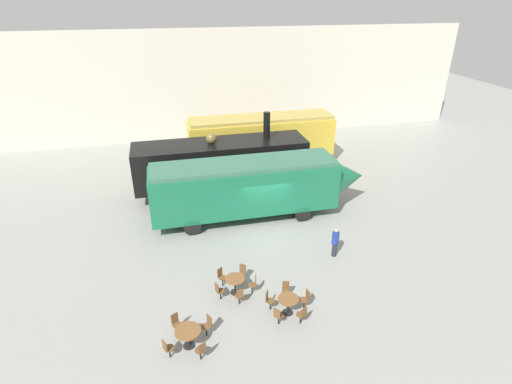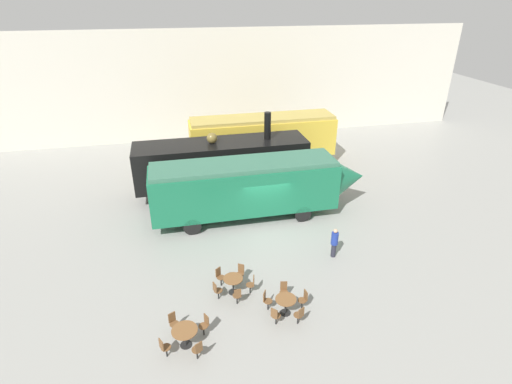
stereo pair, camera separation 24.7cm
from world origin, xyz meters
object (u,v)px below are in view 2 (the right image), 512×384
steam_locomotive (222,162)px  cafe_chair_0 (284,290)px  cafe_table_near (286,302)px  visitor_person (334,242)px  streamlined_locomotive (259,185)px  cafe_table_mid (185,333)px  cafe_table_far (233,281)px  passenger_coach_vintage (263,136)px

steam_locomotive → cafe_chair_0: 10.78m
steam_locomotive → cafe_table_near: size_ratio=12.59×
cafe_chair_0 → visitor_person: size_ratio=0.56×
streamlined_locomotive → cafe_table_mid: 9.94m
visitor_person → cafe_table_near: bearing=-136.5°
streamlined_locomotive → cafe_chair_0: bearing=-94.7°
streamlined_locomotive → steam_locomotive: bearing=113.8°
streamlined_locomotive → cafe_table_mid: (-4.73, -8.64, -1.34)m
cafe_chair_0 → steam_locomotive: bearing=-164.0°
streamlined_locomotive → cafe_table_mid: size_ratio=12.86×
steam_locomotive → streamlined_locomotive: bearing=-66.2°
cafe_table_near → visitor_person: visitor_person is taller
cafe_table_far → visitor_person: 5.41m
passenger_coach_vintage → cafe_chair_0: size_ratio=11.95×
streamlined_locomotive → visitor_person: (2.63, -4.68, -1.12)m
cafe_table_far → cafe_table_mid: bearing=-131.7°
cafe_table_near → visitor_person: 4.64m
steam_locomotive → streamlined_locomotive: 3.87m
steam_locomotive → cafe_table_far: steam_locomotive is taller
steam_locomotive → visitor_person: size_ratio=6.86×
steam_locomotive → cafe_table_far: 9.90m
cafe_table_near → cafe_chair_0: cafe_chair_0 is taller
streamlined_locomotive → visitor_person: size_ratio=7.89×
steam_locomotive → cafe_table_near: (0.83, -11.41, -1.48)m
cafe_table_mid → cafe_table_far: bearing=48.3°
passenger_coach_vintage → cafe_table_mid: bearing=-112.7°
cafe_table_mid → cafe_table_near: bearing=10.9°
cafe_table_mid → steam_locomotive: bearing=75.4°
streamlined_locomotive → cafe_table_mid: bearing=-118.7°
streamlined_locomotive → cafe_chair_0: 7.26m
cafe_table_mid → cafe_table_far: size_ratio=1.13×
streamlined_locomotive → cafe_chair_0: streamlined_locomotive is taller
streamlined_locomotive → passenger_coach_vintage: bearing=75.0°
cafe_table_mid → streamlined_locomotive: bearing=61.3°
visitor_person → streamlined_locomotive: bearing=119.3°
cafe_chair_0 → visitor_person: bearing=137.7°
passenger_coach_vintage → visitor_person: bearing=-86.8°
cafe_chair_0 → passenger_coach_vintage: bearing=-179.3°
passenger_coach_vintage → visitor_person: passenger_coach_vintage is taller
cafe_table_far → visitor_person: size_ratio=0.54×
steam_locomotive → cafe_table_far: bearing=-95.8°
cafe_table_mid → visitor_person: (7.35, 3.96, 0.22)m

